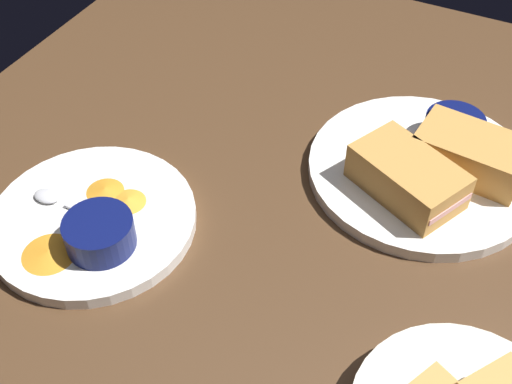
# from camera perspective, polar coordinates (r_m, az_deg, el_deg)

# --- Properties ---
(ground_plane) EXTENTS (1.10, 1.10, 0.03)m
(ground_plane) POSITION_cam_1_polar(r_m,az_deg,el_deg) (0.78, 5.87, -3.85)
(ground_plane) COLOR #4C331E
(plate_sandwich_main) EXTENTS (0.28, 0.28, 0.02)m
(plate_sandwich_main) POSITION_cam_1_polar(r_m,az_deg,el_deg) (0.85, 14.07, 1.82)
(plate_sandwich_main) COLOR white
(plate_sandwich_main) RESTS_ON ground_plane
(sandwich_half_near) EXTENTS (0.15, 0.12, 0.05)m
(sandwich_half_near) POSITION_cam_1_polar(r_m,az_deg,el_deg) (0.79, 12.89, 1.30)
(sandwich_half_near) COLOR #C68C42
(sandwich_half_near) RESTS_ON plate_sandwich_main
(sandwich_half_far) EXTENTS (0.14, 0.09, 0.05)m
(sandwich_half_far) POSITION_cam_1_polar(r_m,az_deg,el_deg) (0.84, 18.04, 3.17)
(sandwich_half_far) COLOR #C68C42
(sandwich_half_far) RESTS_ON plate_sandwich_main
(ramekin_dark_sauce) EXTENTS (0.08, 0.08, 0.04)m
(ramekin_dark_sauce) POSITION_cam_1_polar(r_m,az_deg,el_deg) (0.88, 16.65, 5.21)
(ramekin_dark_sauce) COLOR #0C144C
(ramekin_dark_sauce) RESTS_ON plate_sandwich_main
(spoon_by_dark_ramekin) EXTENTS (0.07, 0.09, 0.01)m
(spoon_by_dark_ramekin) POSITION_cam_1_polar(r_m,az_deg,el_deg) (0.86, 13.46, 3.30)
(spoon_by_dark_ramekin) COLOR silver
(spoon_by_dark_ramekin) RESTS_ON plate_sandwich_main
(plate_chips_companion) EXTENTS (0.24, 0.24, 0.02)m
(plate_chips_companion) POSITION_cam_1_polar(r_m,az_deg,el_deg) (0.79, -13.84, -2.35)
(plate_chips_companion) COLOR white
(plate_chips_companion) RESTS_ON ground_plane
(ramekin_light_gravy) EXTENTS (0.08, 0.08, 0.04)m
(ramekin_light_gravy) POSITION_cam_1_polar(r_m,az_deg,el_deg) (0.74, -13.35, -3.41)
(ramekin_light_gravy) COLOR #0C144C
(ramekin_light_gravy) RESTS_ON plate_chips_companion
(spoon_by_gravy_ramekin) EXTENTS (0.10, 0.02, 0.01)m
(spoon_by_gravy_ramekin) POSITION_cam_1_polar(r_m,az_deg,el_deg) (0.81, -16.86, -0.64)
(spoon_by_gravy_ramekin) COLOR silver
(spoon_by_gravy_ramekin) RESTS_ON plate_chips_companion
(plantain_chip_scatter) EXTENTS (0.10, 0.17, 0.01)m
(plantain_chip_scatter) POSITION_cam_1_polar(r_m,az_deg,el_deg) (0.78, -14.56, -2.46)
(plantain_chip_scatter) COLOR gold
(plantain_chip_scatter) RESTS_ON plate_chips_companion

